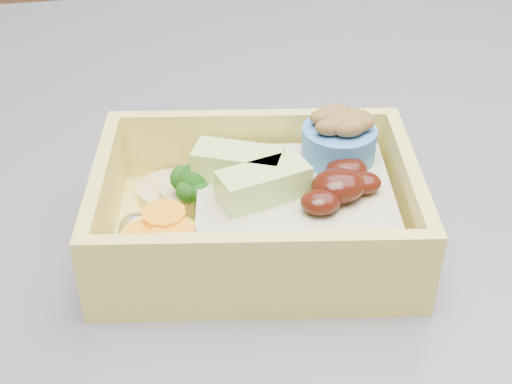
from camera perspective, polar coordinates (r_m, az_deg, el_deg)
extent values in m
cube|color=brown|center=(1.79, -12.94, 10.15)|extent=(3.20, 0.60, 0.90)
cube|color=#EED962|center=(0.42, 0.00, -3.46)|extent=(0.20, 0.16, 0.01)
cube|color=#EED962|center=(0.46, -0.21, 3.94)|extent=(0.18, 0.03, 0.04)
cube|color=#EED962|center=(0.36, 0.27, -6.36)|extent=(0.18, 0.03, 0.04)
cube|color=#EED962|center=(0.42, 11.98, -0.38)|extent=(0.02, 0.11, 0.04)
cube|color=#EED962|center=(0.41, -12.08, -0.76)|extent=(0.02, 0.11, 0.04)
cube|color=tan|center=(0.41, 3.08, -1.44)|extent=(0.12, 0.12, 0.03)
ellipsoid|color=#350F08|center=(0.39, 6.62, 0.53)|extent=(0.03, 0.03, 0.02)
ellipsoid|color=#350F08|center=(0.41, 7.27, 1.79)|extent=(0.03, 0.02, 0.01)
ellipsoid|color=#350F08|center=(0.38, 5.18, -0.79)|extent=(0.02, 0.02, 0.01)
ellipsoid|color=#350F08|center=(0.40, 8.61, 0.72)|extent=(0.02, 0.02, 0.01)
cube|color=#BDED7C|center=(0.39, 0.61, 0.70)|extent=(0.05, 0.04, 0.02)
cube|color=#BDED7C|center=(0.41, -1.46, 2.27)|extent=(0.05, 0.04, 0.02)
cylinder|color=#669852|center=(0.43, -4.79, -1.07)|extent=(0.01, 0.01, 0.02)
sphere|color=#1A5313|center=(0.41, -4.91, 0.94)|extent=(0.02, 0.02, 0.02)
sphere|color=#1A5313|center=(0.42, -3.78, 1.04)|extent=(0.02, 0.02, 0.02)
sphere|color=#1A5313|center=(0.42, -5.82, 1.08)|extent=(0.02, 0.02, 0.02)
sphere|color=#1A5313|center=(0.41, -4.51, 0.04)|extent=(0.01, 0.01, 0.01)
sphere|color=#1A5313|center=(0.41, -5.48, 0.11)|extent=(0.01, 0.01, 0.01)
sphere|color=#1A5313|center=(0.42, -4.84, 1.29)|extent=(0.01, 0.01, 0.01)
cylinder|color=yellow|center=(0.39, -7.58, -4.72)|extent=(0.04, 0.04, 0.02)
cylinder|color=orange|center=(0.39, -7.68, -3.06)|extent=(0.02, 0.02, 0.00)
cylinder|color=orange|center=(0.38, -8.84, -3.49)|extent=(0.02, 0.02, 0.00)
cylinder|color=orange|center=(0.38, -6.61, -3.33)|extent=(0.02, 0.02, 0.00)
cylinder|color=orange|center=(0.39, -7.38, -1.80)|extent=(0.02, 0.02, 0.00)
cylinder|color=tan|center=(0.45, -6.85, 0.02)|extent=(0.04, 0.04, 0.01)
cylinder|color=tan|center=(0.44, -5.11, 0.13)|extent=(0.04, 0.04, 0.01)
ellipsoid|color=silver|center=(0.45, -2.72, 1.25)|extent=(0.02, 0.02, 0.02)
ellipsoid|color=silver|center=(0.41, -9.58, -2.97)|extent=(0.02, 0.02, 0.02)
cylinder|color=#3C7DCD|center=(0.43, 6.63, 3.88)|extent=(0.04, 0.04, 0.02)
ellipsoid|color=brown|center=(0.42, 6.77, 5.65)|extent=(0.02, 0.01, 0.01)
ellipsoid|color=brown|center=(0.42, 7.92, 5.92)|extent=(0.02, 0.01, 0.01)
ellipsoid|color=brown|center=(0.42, 5.61, 5.98)|extent=(0.02, 0.01, 0.01)
ellipsoid|color=brown|center=(0.41, 7.46, 5.09)|extent=(0.02, 0.01, 0.01)
ellipsoid|color=brown|center=(0.41, 6.05, 5.23)|extent=(0.02, 0.01, 0.01)
ellipsoid|color=brown|center=(0.42, 8.19, 5.44)|extent=(0.02, 0.01, 0.01)
ellipsoid|color=brown|center=(0.43, 6.34, 6.31)|extent=(0.02, 0.01, 0.01)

